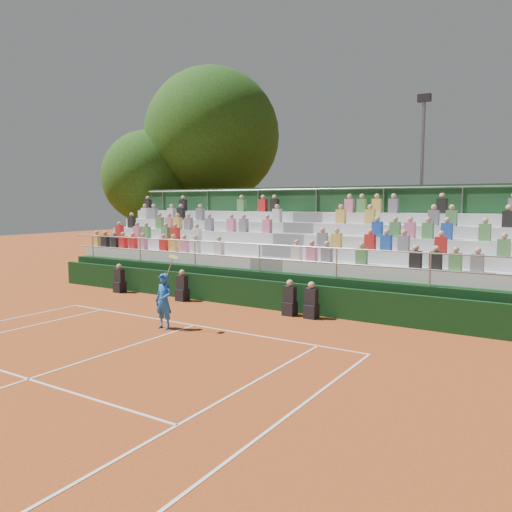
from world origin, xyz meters
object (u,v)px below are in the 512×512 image
Objects in this scene: tennis_player at (164,301)px; tree_west at (149,177)px; floodlight_mast at (422,174)px; tree_east at (212,136)px.

tennis_player is 0.28× the size of tree_west.
floodlight_mast reaches higher than tennis_player.
tree_east is at bearing 179.27° from floodlight_mast.
tree_east is at bearing 122.03° from tennis_player.
tennis_player is at bearing -105.91° from floodlight_mast.
tree_west is 4.55m from tree_east.
tennis_player is 17.66m from tree_east.
tree_east reaches higher than tennis_player.
tennis_player is 14.79m from floodlight_mast.
tree_west is 0.92× the size of floodlight_mast.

